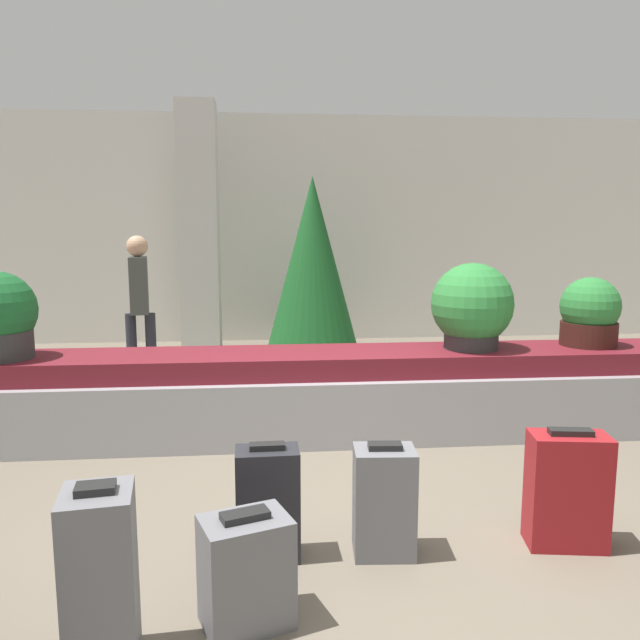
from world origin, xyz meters
TOP-DOWN VIEW (x-y plane):
  - ground_plane at (0.00, 0.00)m, footprint 18.00×18.00m
  - back_wall at (0.00, 5.90)m, footprint 18.00×0.06m
  - carousel at (0.00, 1.65)m, footprint 6.77×0.81m
  - pillar at (-1.24, 5.11)m, footprint 0.49×0.49m
  - suitcase_0 at (1.10, -0.22)m, footprint 0.42×0.27m
  - suitcase_1 at (-1.06, -0.92)m, footprint 0.29×0.31m
  - suitcase_2 at (-0.43, -0.20)m, footprint 0.32×0.20m
  - suitcase_3 at (-0.53, -0.73)m, footprint 0.42×0.36m
  - suitcase_4 at (0.15, -0.22)m, footprint 0.32×0.25m
  - potted_plant_1 at (1.22, 1.66)m, footprint 0.65×0.65m
  - potted_plant_2 at (2.23, 1.70)m, footprint 0.48×0.48m
  - traveler_0 at (-1.72, 3.45)m, footprint 0.31×0.34m
  - decorated_tree at (0.18, 4.51)m, footprint 1.11×1.11m

SIDE VIEW (x-z plane):
  - ground_plane at x=0.00m, z-range 0.00..0.00m
  - suitcase_3 at x=-0.53m, z-range -0.01..0.48m
  - suitcase_4 at x=0.15m, z-range -0.01..0.57m
  - suitcase_2 at x=-0.43m, z-range -0.01..0.58m
  - suitcase_0 at x=1.10m, z-range -0.01..0.61m
  - carousel at x=0.00m, z-range -0.02..0.65m
  - suitcase_1 at x=-1.06m, z-range -0.01..0.70m
  - traveler_0 at x=-1.72m, z-range 0.14..1.69m
  - potted_plant_2 at x=2.23m, z-range 0.65..1.22m
  - potted_plant_1 at x=1.22m, z-range 0.66..1.35m
  - decorated_tree at x=0.18m, z-range 0.09..2.33m
  - back_wall at x=0.00m, z-range 0.00..3.20m
  - pillar at x=-1.24m, z-range 0.00..3.20m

